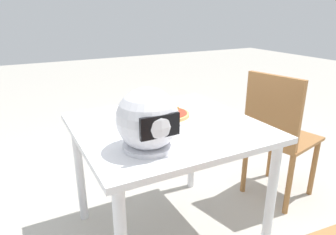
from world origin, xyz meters
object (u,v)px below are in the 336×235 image
(dining_table, at_px, (167,140))
(motorcycle_helmet, at_px, (148,120))
(pizza, at_px, (168,114))
(chair_side, at_px, (277,132))

(dining_table, distance_m, motorcycle_helmet, 0.37)
(pizza, bearing_deg, chair_side, 173.75)
(motorcycle_helmet, relative_size, chair_side, 0.30)
(dining_table, bearing_deg, motorcycle_helmet, 46.88)
(motorcycle_helmet, height_order, chair_side, motorcycle_helmet)
(pizza, distance_m, chair_side, 0.81)
(pizza, relative_size, chair_side, 0.25)
(dining_table, relative_size, chair_side, 1.03)
(motorcycle_helmet, bearing_deg, pizza, -130.17)
(dining_table, xyz_separation_m, motorcycle_helmet, (0.21, 0.22, 0.22))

